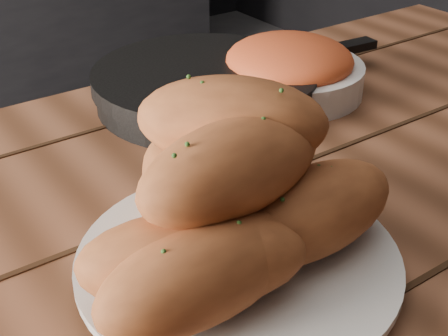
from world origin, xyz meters
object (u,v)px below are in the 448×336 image
Objects in this scene: plate at (238,262)px; bowl at (289,69)px; skillet at (206,85)px; table at (274,334)px; bread_rolls at (228,203)px.

plate is 0.38m from bowl.
table is at bearing -112.40° from skillet.
bowl reaches higher than table.
plate is (-0.05, -0.00, 0.11)m from table.
bowl reaches higher than skillet.
plate is 1.35× the size of bowl.
bowl is at bearing 42.26° from bread_rolls.
skillet is at bearing 58.84° from bread_rolls.
skillet reaches higher than plate.
skillet is (0.18, 0.30, -0.05)m from bread_rolls.
bread_rolls is (-0.06, -0.01, 0.18)m from table.
table is 0.34m from skillet.
plate is 0.93× the size of bread_rolls.
bread_rolls reaches higher than table.
skillet reaches higher than table.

